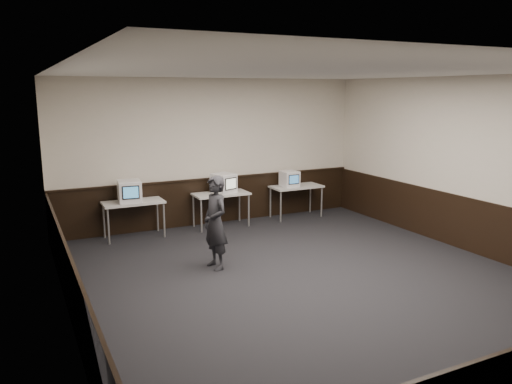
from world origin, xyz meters
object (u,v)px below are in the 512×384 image
emac_center (224,183)px  emac_right (290,179)px  desk_right (296,189)px  person (215,223)px  desk_left (133,205)px  desk_center (221,196)px  emac_left (129,191)px

emac_center → emac_right: (1.64, -0.01, -0.03)m
desk_right → person: size_ratio=0.77×
desk_right → desk_left: bearing=180.0°
desk_left → emac_center: (1.96, -0.03, 0.28)m
emac_right → person: size_ratio=0.26×
desk_center → emac_center: size_ratio=2.13×
desk_left → emac_right: emac_right is taller
emac_center → emac_left: bearing=161.2°
desk_right → emac_center: emac_center is taller
desk_center → emac_center: emac_center is taller
desk_center → person: size_ratio=0.77×
desk_left → desk_center: (1.90, 0.00, 0.00)m
emac_right → desk_center: bearing=177.9°
emac_right → person: 3.63m
emac_left → emac_right: size_ratio=1.27×
emac_left → emac_center: bearing=6.3°
desk_left → emac_right: size_ratio=2.98×
desk_left → desk_center: bearing=0.0°
desk_left → emac_center: size_ratio=2.13×
emac_center → desk_left: bearing=159.9°
desk_center → emac_right: (1.70, -0.03, 0.25)m
emac_left → person: size_ratio=0.33×
desk_center → emac_right: bearing=-1.1°
emac_center → emac_right: bearing=-19.5°
emac_center → emac_right: size_ratio=1.39×
emac_center → emac_right: emac_center is taller
desk_center → person: bearing=-114.2°
desk_right → emac_center: bearing=-179.2°
emac_left → desk_right: bearing=6.4°
desk_right → emac_right: (-0.20, -0.03, 0.25)m
desk_center → emac_left: 1.99m
desk_left → emac_right: bearing=-0.5°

